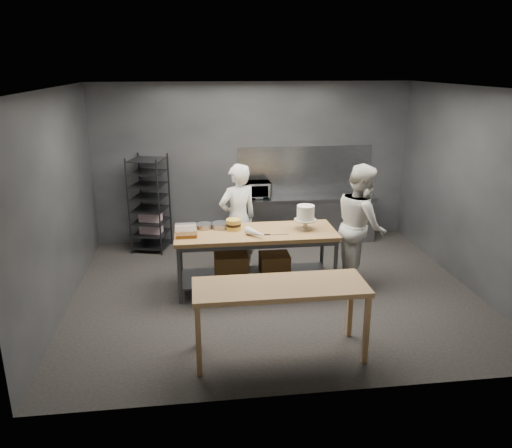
{
  "coord_description": "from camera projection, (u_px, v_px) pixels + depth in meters",
  "views": [
    {
      "loc": [
        -1.15,
        -6.84,
        3.31
      ],
      "look_at": [
        -0.26,
        0.11,
        1.05
      ],
      "focal_mm": 35.0,
      "sensor_mm": 36.0,
      "label": 1
    }
  ],
  "objects": [
    {
      "name": "back_wall",
      "position": [
        254.0,
        163.0,
        9.51
      ],
      "size": [
        6.0,
        0.04,
        3.0
      ],
      "primitive_type": "cube",
      "color": "#4C4F54",
      "rests_on": "ground"
    },
    {
      "name": "back_counter",
      "position": [
        307.0,
        218.0,
        9.65
      ],
      "size": [
        2.6,
        0.6,
        0.9
      ],
      "color": "slate",
      "rests_on": "ground"
    },
    {
      "name": "frosted_cake_stand",
      "position": [
        306.0,
        214.0,
        7.46
      ],
      "size": [
        0.34,
        0.34,
        0.37
      ],
      "color": "#BFB499",
      "rests_on": "work_table"
    },
    {
      "name": "layer_cake",
      "position": [
        234.0,
        224.0,
        7.5
      ],
      "size": [
        0.22,
        0.22,
        0.16
      ],
      "color": "gold",
      "rests_on": "work_table"
    },
    {
      "name": "chef_behind",
      "position": [
        238.0,
        219.0,
        8.06
      ],
      "size": [
        0.78,
        0.66,
        1.82
      ],
      "primitive_type": "imported",
      "rotation": [
        0.0,
        0.0,
        3.54
      ],
      "color": "white",
      "rests_on": "ground"
    },
    {
      "name": "offset_spatula",
      "position": [
        273.0,
        235.0,
        7.28
      ],
      "size": [
        0.36,
        0.02,
        0.02
      ],
      "color": "slate",
      "rests_on": "work_table"
    },
    {
      "name": "work_table",
      "position": [
        253.0,
        253.0,
        7.56
      ],
      "size": [
        2.4,
        0.9,
        0.92
      ],
      "color": "olive",
      "rests_on": "ground"
    },
    {
      "name": "piping_bag",
      "position": [
        256.0,
        233.0,
        7.17
      ],
      "size": [
        0.33,
        0.37,
        0.12
      ],
      "primitive_type": "cone",
      "rotation": [
        1.57,
        0.0,
        0.67
      ],
      "color": "silver",
      "rests_on": "work_table"
    },
    {
      "name": "near_counter",
      "position": [
        280.0,
        292.0,
        5.72
      ],
      "size": [
        2.0,
        0.7,
        0.9
      ],
      "color": "olive",
      "rests_on": "ground"
    },
    {
      "name": "chef_right",
      "position": [
        361.0,
        225.0,
        7.64
      ],
      "size": [
        0.77,
        0.96,
        1.89
      ],
      "primitive_type": "imported",
      "rotation": [
        0.0,
        0.0,
        1.51
      ],
      "color": "silver",
      "rests_on": "ground"
    },
    {
      "name": "cake_pans",
      "position": [
        214.0,
        226.0,
        7.58
      ],
      "size": [
        0.52,
        0.29,
        0.07
      ],
      "color": "gray",
      "rests_on": "work_table"
    },
    {
      "name": "speed_rack",
      "position": [
        150.0,
        204.0,
        9.09
      ],
      "size": [
        0.75,
        0.79,
        1.75
      ],
      "color": "black",
      "rests_on": "ground"
    },
    {
      "name": "splashback_panel",
      "position": [
        305.0,
        169.0,
        9.66
      ],
      "size": [
        2.6,
        0.02,
        0.9
      ],
      "primitive_type": "cube",
      "color": "slate",
      "rests_on": "back_counter"
    },
    {
      "name": "ground",
      "position": [
        274.0,
        291.0,
        7.61
      ],
      "size": [
        6.0,
        6.0,
        0.0
      ],
      "primitive_type": "plane",
      "color": "black",
      "rests_on": "ground"
    },
    {
      "name": "pastry_clamshells",
      "position": [
        186.0,
        231.0,
        7.29
      ],
      "size": [
        0.32,
        0.43,
        0.11
      ],
      "color": "#8E5F1C",
      "rests_on": "work_table"
    },
    {
      "name": "microwave",
      "position": [
        256.0,
        190.0,
        9.34
      ],
      "size": [
        0.54,
        0.37,
        0.3
      ],
      "primitive_type": "imported",
      "color": "black",
      "rests_on": "back_counter"
    }
  ]
}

